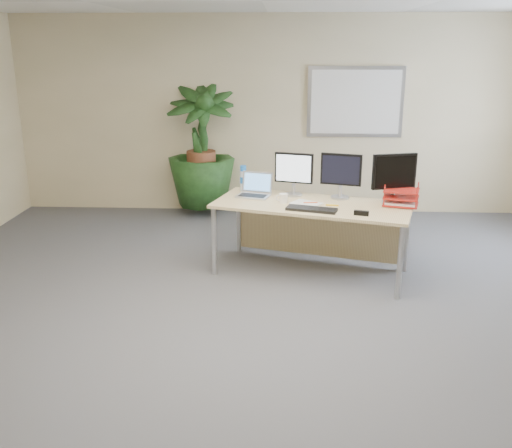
{
  "coord_description": "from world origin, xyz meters",
  "views": [
    {
      "loc": [
        0.23,
        -3.97,
        2.28
      ],
      "look_at": [
        0.02,
        0.35,
        0.93
      ],
      "focal_mm": 40.0,
      "sensor_mm": 36.0,
      "label": 1
    }
  ],
  "objects_px": {
    "desk": "(314,216)",
    "laptop": "(255,190)",
    "monitor_left": "(294,171)",
    "monitor_right": "(341,173)",
    "floor_plant": "(201,162)"
  },
  "relations": [
    {
      "from": "desk",
      "to": "monitor_left",
      "type": "distance_m",
      "value": 0.52
    },
    {
      "from": "desk",
      "to": "floor_plant",
      "type": "distance_m",
      "value": 2.46
    },
    {
      "from": "desk",
      "to": "floor_plant",
      "type": "bearing_deg",
      "value": 126.27
    },
    {
      "from": "monitor_right",
      "to": "laptop",
      "type": "height_order",
      "value": "monitor_right"
    },
    {
      "from": "desk",
      "to": "laptop",
      "type": "bearing_deg",
      "value": 163.33
    },
    {
      "from": "monitor_right",
      "to": "floor_plant",
      "type": "bearing_deg",
      "value": 132.73
    },
    {
      "from": "floor_plant",
      "to": "desk",
      "type": "bearing_deg",
      "value": -53.73
    },
    {
      "from": "desk",
      "to": "laptop",
      "type": "height_order",
      "value": "laptop"
    },
    {
      "from": "floor_plant",
      "to": "monitor_left",
      "type": "relative_size",
      "value": 3.29
    },
    {
      "from": "monitor_right",
      "to": "desk",
      "type": "bearing_deg",
      "value": -156.84
    },
    {
      "from": "monitor_left",
      "to": "laptop",
      "type": "height_order",
      "value": "monitor_left"
    },
    {
      "from": "laptop",
      "to": "floor_plant",
      "type": "bearing_deg",
      "value": 114.79
    },
    {
      "from": "monitor_right",
      "to": "laptop",
      "type": "xyz_separation_m",
      "value": [
        -0.89,
        0.07,
        -0.21
      ]
    },
    {
      "from": "monitor_left",
      "to": "monitor_right",
      "type": "xyz_separation_m",
      "value": [
        0.48,
        -0.1,
        0.01
      ]
    },
    {
      "from": "monitor_left",
      "to": "desk",
      "type": "bearing_deg",
      "value": -44.99
    }
  ]
}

